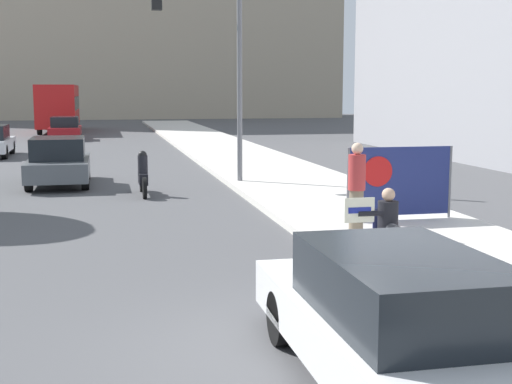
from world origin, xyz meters
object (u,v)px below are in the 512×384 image
object	(u,v)px
city_bus_on_road	(59,105)
car_on_road_nearest	(59,162)
traffic_light_pole	(211,44)
car_on_road_distant	(65,128)
jogger_on_sidewalk	(357,188)
motorcycle_on_road	(143,176)
parked_car_curbside	(397,322)
seated_protester	(388,222)
protest_banner	(399,181)

from	to	relation	value
city_bus_on_road	car_on_road_nearest	bearing A→B (deg)	-87.04
traffic_light_pole	car_on_road_distant	world-z (taller)	traffic_light_pole
jogger_on_sidewalk	motorcycle_on_road	bearing A→B (deg)	-80.52
parked_car_curbside	traffic_light_pole	bearing A→B (deg)	87.91
seated_protester	traffic_light_pole	distance (m)	11.60
car_on_road_nearest	city_bus_on_road	size ratio (longest dim) A/B	0.40
car_on_road_nearest	car_on_road_distant	world-z (taller)	car_on_road_nearest
jogger_on_sidewalk	traffic_light_pole	distance (m)	9.47
parked_car_curbside	city_bus_on_road	distance (m)	47.71
jogger_on_sidewalk	motorcycle_on_road	xyz separation A→B (m)	(-3.70, 7.40, -0.55)
seated_protester	parked_car_curbside	bearing A→B (deg)	-105.90
jogger_on_sidewalk	traffic_light_pole	xyz separation A→B (m)	(-1.50, 8.76, 3.27)
parked_car_curbside	seated_protester	bearing A→B (deg)	68.24
protest_banner	city_bus_on_road	distance (m)	40.38
traffic_light_pole	city_bus_on_road	distance (m)	32.56
car_on_road_nearest	traffic_light_pole	bearing A→B (deg)	-16.34
protest_banner	parked_car_curbside	size ratio (longest dim) A/B	0.51
traffic_light_pole	motorcycle_on_road	xyz separation A→B (m)	(-2.20, -1.36, -3.82)
protest_banner	jogger_on_sidewalk	bearing A→B (deg)	-137.95
traffic_light_pole	protest_banner	bearing A→B (deg)	-68.24
car_on_road_distant	city_bus_on_road	bearing A→B (deg)	95.21
seated_protester	car_on_road_distant	bearing A→B (deg)	106.94
car_on_road_nearest	city_bus_on_road	bearing A→B (deg)	92.96
car_on_road_distant	car_on_road_nearest	bearing A→B (deg)	-87.95
car_on_road_nearest	motorcycle_on_road	xyz separation A→B (m)	(2.46, -2.73, -0.20)
traffic_light_pole	parked_car_curbside	size ratio (longest dim) A/B	1.32
seated_protester	city_bus_on_road	world-z (taller)	city_bus_on_road
traffic_light_pole	car_on_road_nearest	world-z (taller)	traffic_light_pole
jogger_on_sidewalk	car_on_road_nearest	size ratio (longest dim) A/B	0.43
seated_protester	jogger_on_sidewalk	world-z (taller)	jogger_on_sidewalk
city_bus_on_road	car_on_road_distant	bearing A→B (deg)	-84.79
protest_banner	car_on_road_distant	world-z (taller)	protest_banner
traffic_light_pole	motorcycle_on_road	bearing A→B (deg)	-148.27
city_bus_on_road	motorcycle_on_road	world-z (taller)	city_bus_on_road
city_bus_on_road	seated_protester	bearing A→B (deg)	-80.10
parked_car_curbside	car_on_road_distant	distance (m)	38.89
protest_banner	city_bus_on_road	world-z (taller)	city_bus_on_road
jogger_on_sidewalk	parked_car_curbside	xyz separation A→B (m)	(-2.06, -6.73, -0.38)
seated_protester	traffic_light_pole	xyz separation A→B (m)	(-1.23, 10.98, 3.54)
seated_protester	jogger_on_sidewalk	bearing A→B (deg)	89.08
car_on_road_nearest	city_bus_on_road	xyz separation A→B (m)	(-1.58, 30.50, 1.17)
traffic_light_pole	motorcycle_on_road	distance (m)	4.61
jogger_on_sidewalk	parked_car_curbside	distance (m)	7.05
motorcycle_on_road	parked_car_curbside	bearing A→B (deg)	-83.39
jogger_on_sidewalk	car_on_road_nearest	world-z (taller)	jogger_on_sidewalk
motorcycle_on_road	protest_banner	bearing A→B (deg)	-49.59
protest_banner	motorcycle_on_road	bearing A→B (deg)	130.41
car_on_road_distant	city_bus_on_road	distance (m)	8.90
protest_banner	parked_car_curbside	distance (m)	8.80
protest_banner	car_on_road_nearest	world-z (taller)	protest_banner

